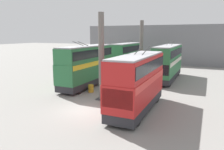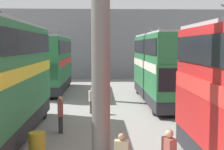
{
  "view_description": "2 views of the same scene",
  "coord_description": "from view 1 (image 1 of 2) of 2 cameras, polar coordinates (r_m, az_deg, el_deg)",
  "views": [
    {
      "loc": [
        -15.8,
        -9.86,
        6.62
      ],
      "look_at": [
        7.52,
        0.58,
        1.85
      ],
      "focal_mm": 35.0,
      "sensor_mm": 36.0,
      "label": 1
    },
    {
      "loc": [
        -5.99,
        0.02,
        4.17
      ],
      "look_at": [
        9.4,
        -0.57,
        2.71
      ],
      "focal_mm": 50.0,
      "sensor_mm": 36.0,
      "label": 2
    }
  ],
  "objects": [
    {
      "name": "support_column_near",
      "position": [
        21.92,
        -2.78,
        4.34
      ],
      "size": [
        1.04,
        1.04,
        8.75
      ],
      "color": "#605B56",
      "rests_on": "ground_plane"
    },
    {
      "name": "bus_left_near",
      "position": [
        18.98,
        6.7,
        -1.12
      ],
      "size": [
        9.26,
        2.54,
        5.54
      ],
      "color": "black",
      "rests_on": "ground_plane"
    },
    {
      "name": "person_aisle_foreground",
      "position": [
        21.68,
        -2.11,
        -4.9
      ],
      "size": [
        0.32,
        0.46,
        1.61
      ],
      "rotation": [
        0.0,
        0.0,
        2.92
      ],
      "color": "#2D2D33",
      "rests_on": "ground_plane"
    },
    {
      "name": "bus_left_far",
      "position": [
        33.09,
        14.39,
        3.72
      ],
      "size": [
        11.34,
        2.54,
        5.66
      ],
      "color": "black",
      "rests_on": "ground_plane"
    },
    {
      "name": "oil_drum",
      "position": [
        25.49,
        -5.52,
        -3.5
      ],
      "size": [
        0.67,
        0.67,
        0.89
      ],
      "color": "#B28E23",
      "rests_on": "ground_plane"
    },
    {
      "name": "person_aisle_midway",
      "position": [
        31.13,
        4.25,
        -0.14
      ],
      "size": [
        0.34,
        0.47,
        1.62
      ],
      "rotation": [
        0.0,
        0.0,
        3.41
      ],
      "color": "#473D33",
      "rests_on": "ground_plane"
    },
    {
      "name": "bus_right_far",
      "position": [
        40.99,
        3.76,
        5.25
      ],
      "size": [
        10.22,
        2.54,
        5.63
      ],
      "color": "black",
      "rests_on": "ground_plane"
    },
    {
      "name": "bus_right_mid",
      "position": [
        28.0,
        -6.61,
        3.01
      ],
      "size": [
        10.18,
        2.54,
        5.84
      ],
      "color": "black",
      "rests_on": "ground_plane"
    },
    {
      "name": "person_by_right_row",
      "position": [
        27.77,
        -1.53,
        -1.23
      ],
      "size": [
        0.46,
        0.31,
        1.78
      ],
      "rotation": [
        0.0,
        0.0,
        4.9
      ],
      "color": "#2D2D33",
      "rests_on": "ground_plane"
    },
    {
      "name": "person_by_left_row",
      "position": [
        20.72,
        0.61,
        -5.24
      ],
      "size": [
        0.48,
        0.38,
        1.83
      ],
      "rotation": [
        0.0,
        0.0,
        5.08
      ],
      "color": "#384251",
      "rests_on": "ground_plane"
    },
    {
      "name": "depot_back_wall",
      "position": [
        49.95,
        12.83,
        7.67
      ],
      "size": [
        0.5,
        36.0,
        8.65
      ],
      "color": "slate",
      "rests_on": "ground_plane"
    },
    {
      "name": "ground_plane",
      "position": [
        19.77,
        -7.49,
        -9.09
      ],
      "size": [
        240.0,
        240.0,
        0.0
      ],
      "primitive_type": "plane",
      "color": "gray"
    },
    {
      "name": "support_column_far",
      "position": [
        34.79,
        7.65,
        6.56
      ],
      "size": [
        1.04,
        1.04,
        8.75
      ],
      "color": "#605B56",
      "rests_on": "ground_plane"
    }
  ]
}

